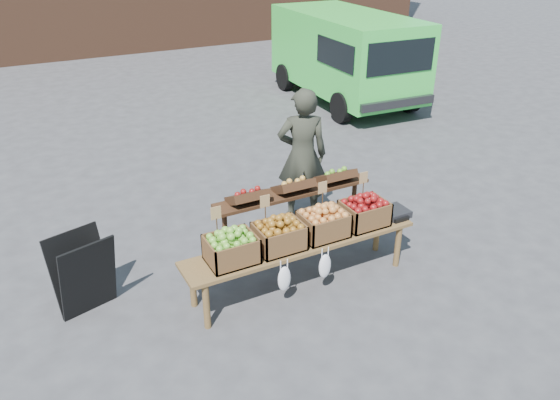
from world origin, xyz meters
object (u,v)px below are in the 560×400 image
crate_russet_pears (279,236)px  weighing_scale (393,213)px  vendor (302,155)px  crate_green_apples (364,213)px  back_table (293,212)px  crate_red_apples (323,224)px  delivery_van (345,58)px  display_bench (301,263)px  crate_golden_apples (231,249)px  chalkboard_sign (84,274)px

crate_russet_pears → weighing_scale: bearing=0.0°
vendor → crate_russet_pears: bearing=75.5°
crate_green_apples → back_table: bearing=126.2°
crate_red_apples → crate_russet_pears: bearing=180.0°
delivery_van → display_bench: delivery_van is taller
weighing_scale → vendor: bearing=107.3°
back_table → crate_green_apples: (0.53, -0.72, 0.19)m
back_table → display_bench: size_ratio=0.78×
back_table → crate_green_apples: size_ratio=4.20×
display_bench → crate_golden_apples: 0.93m
delivery_van → display_bench: (-4.44, -5.78, -0.68)m
crate_red_apples → vendor: bearing=69.0°
chalkboard_sign → weighing_scale: size_ratio=2.63×
back_table → crate_red_apples: back_table is taller
crate_russet_pears → chalkboard_sign: bearing=161.0°
crate_golden_apples → weighing_scale: size_ratio=1.47×
delivery_van → crate_red_apples: delivery_van is taller
vendor → back_table: bearing=76.3°
crate_green_apples → weighing_scale: bearing=0.0°
chalkboard_sign → display_bench: chalkboard_sign is taller
crate_russet_pears → crate_red_apples: bearing=0.0°
vendor → display_bench: 1.74m
delivery_van → vendor: (-3.63, -4.38, -0.05)m
back_table → chalkboard_sign: bearing=-178.7°
vendor → display_bench: vendor is taller
chalkboard_sign → crate_russet_pears: bearing=-34.8°
delivery_van → crate_russet_pears: 7.46m
display_bench → crate_golden_apples: (-0.82, 0.00, 0.42)m
delivery_van → crate_russet_pears: delivery_van is taller
crate_golden_apples → vendor: bearing=40.6°
back_table → crate_russet_pears: bearing=-128.5°
delivery_van → vendor: delivery_van is taller
vendor → weighing_scale: size_ratio=5.37×
crate_golden_apples → crate_green_apples: size_ratio=1.00×
delivery_van → chalkboard_sign: size_ratio=4.80×
vendor → crate_red_apples: bearing=92.3°
crate_green_apples → crate_russet_pears: bearing=180.0°
chalkboard_sign → crate_russet_pears: size_ratio=1.79×
chalkboard_sign → delivery_van: bearing=21.8°
delivery_van → chalkboard_sign: (-6.64, -5.12, -0.51)m
chalkboard_sign → back_table: size_ratio=0.43×
crate_red_apples → weighing_scale: (0.97, 0.00, -0.10)m
crate_russet_pears → crate_green_apples: same height
crate_green_apples → display_bench: bearing=180.0°
display_bench → vendor: bearing=59.9°
display_bench → crate_red_apples: 0.51m
delivery_van → back_table: size_ratio=2.04×
display_bench → crate_golden_apples: size_ratio=5.40×
crate_green_apples → vendor: bearing=90.5°
vendor → chalkboard_sign: (-3.01, -0.74, -0.47)m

